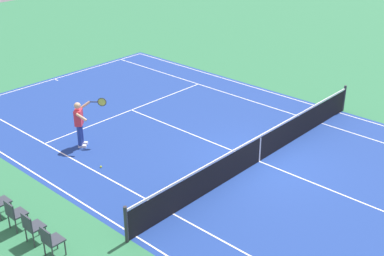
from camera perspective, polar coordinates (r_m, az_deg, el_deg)
ground_plane at (r=17.37m, az=7.41°, el=-3.67°), size 60.00×60.00×0.00m
court_slab at (r=17.37m, az=7.41°, el=-3.67°), size 24.20×11.40×0.00m
court_line_markings at (r=17.37m, az=7.41°, el=-3.66°), size 23.85×11.05×0.01m
tennis_net at (r=17.14m, az=7.50°, el=-2.23°), size 0.10×11.70×1.08m
tennis_player_near at (r=18.24m, az=-12.28°, el=0.68°), size 0.74×1.10×1.70m
tennis_ball at (r=17.10m, az=-10.04°, el=-4.24°), size 0.07×0.07×0.07m
spectator_chair_0 at (r=13.31m, az=-15.38°, el=-11.83°), size 0.44×0.44×0.88m
spectator_chair_1 at (r=13.92m, az=-17.32°, el=-10.29°), size 0.44×0.44×0.88m
spectator_chair_2 at (r=14.55m, az=-19.07°, el=-8.87°), size 0.44×0.44×0.88m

